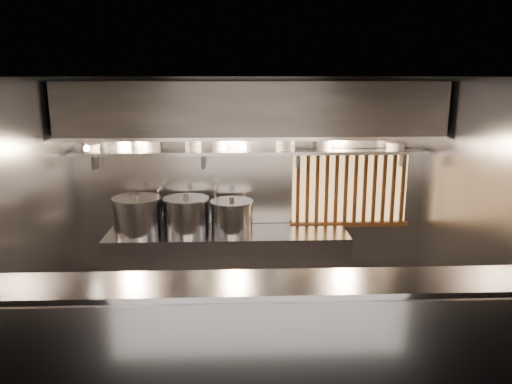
{
  "coord_description": "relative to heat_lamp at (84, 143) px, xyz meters",
  "views": [
    {
      "loc": [
        -0.19,
        -4.83,
        2.81
      ],
      "look_at": [
        0.03,
        0.55,
        1.55
      ],
      "focal_mm": 35.0,
      "sensor_mm": 36.0,
      "label": 1
    }
  ],
  "objects": [
    {
      "name": "heat_lamp",
      "position": [
        0.0,
        0.0,
        0.0
      ],
      "size": [
        0.25,
        0.35,
        0.2
      ],
      "color": "#9F9FA5",
      "rests_on": "exhaust_hood"
    },
    {
      "name": "wood_screen",
      "position": [
        3.2,
        0.6,
        -0.69
      ],
      "size": [
        1.56,
        0.09,
        1.04
      ],
      "color": "#FFBF72",
      "rests_on": "wall_back"
    },
    {
      "name": "bowl_shelf",
      "position": [
        1.9,
        0.47,
        -0.19
      ],
      "size": [
        4.4,
        0.34,
        0.04
      ],
      "primitive_type": "cube",
      "color": "#9F9FA5",
      "rests_on": "wall_back"
    },
    {
      "name": "bowl_stack_5",
      "position": [
        2.33,
        0.47,
        -0.1
      ],
      "size": [
        0.24,
        0.24,
        0.13
      ],
      "color": "silver",
      "rests_on": "bowl_shelf"
    },
    {
      "name": "wall_back",
      "position": [
        1.9,
        0.65,
        -0.67
      ],
      "size": [
        4.5,
        0.0,
        4.5
      ],
      "primitive_type": "plane",
      "rotation": [
        1.57,
        0.0,
        0.0
      ],
      "color": "gray",
      "rests_on": "floor"
    },
    {
      "name": "stock_pot_left",
      "position": [
        0.49,
        0.29,
        -0.94
      ],
      "size": [
        0.77,
        0.77,
        0.5
      ],
      "rotation": [
        0.0,
        0.0,
        0.35
      ],
      "color": "#9F9FA5",
      "rests_on": "cooking_bench"
    },
    {
      "name": "serving_counter",
      "position": [
        1.9,
        -1.81,
        -1.5
      ],
      "size": [
        4.5,
        0.56,
        1.13
      ],
      "color": "#9F9FA5",
      "rests_on": "floor"
    },
    {
      "name": "floor",
      "position": [
        1.9,
        -0.85,
        -2.07
      ],
      "size": [
        4.5,
        4.5,
        0.0
      ],
      "primitive_type": "plane",
      "color": "black",
      "rests_on": "ground"
    },
    {
      "name": "bowl_stack_4",
      "position": [
        1.51,
        0.47,
        -0.08
      ],
      "size": [
        0.2,
        0.2,
        0.17
      ],
      "color": "silver",
      "rests_on": "bowl_shelf"
    },
    {
      "name": "faucet_left",
      "position": [
        0.75,
        0.52,
        -0.76
      ],
      "size": [
        0.04,
        0.3,
        0.5
      ],
      "color": "silver",
      "rests_on": "wall_back"
    },
    {
      "name": "pendant_bulb",
      "position": [
        1.8,
        0.35,
        -0.11
      ],
      "size": [
        0.09,
        0.09,
        0.19
      ],
      "color": "#2D2D30",
      "rests_on": "exhaust_hood"
    },
    {
      "name": "bowl_stack_1",
      "position": [
        0.34,
        0.47,
        -0.1
      ],
      "size": [
        0.21,
        0.21,
        0.13
      ],
      "color": "silver",
      "rests_on": "bowl_shelf"
    },
    {
      "name": "cooking_bench",
      "position": [
        1.6,
        0.28,
        -1.62
      ],
      "size": [
        3.0,
        0.7,
        0.9
      ],
      "primitive_type": "cube",
      "color": "#9F9FA5",
      "rests_on": "floor"
    },
    {
      "name": "ceiling",
      "position": [
        1.9,
        -0.85,
        0.73
      ],
      "size": [
        4.5,
        4.5,
        0.0
      ],
      "primitive_type": "plane",
      "rotation": [
        3.14,
        0.0,
        0.0
      ],
      "color": "black",
      "rests_on": "wall_back"
    },
    {
      "name": "wall_left",
      "position": [
        -0.35,
        -0.85,
        -0.67
      ],
      "size": [
        0.0,
        3.0,
        3.0
      ],
      "primitive_type": "plane",
      "rotation": [
        1.57,
        0.0,
        1.57
      ],
      "color": "gray",
      "rests_on": "floor"
    },
    {
      "name": "faucet_right",
      "position": [
        1.45,
        0.52,
        -0.76
      ],
      "size": [
        0.04,
        0.3,
        0.5
      ],
      "color": "silver",
      "rests_on": "wall_back"
    },
    {
      "name": "bowl_stack_6",
      "position": [
        2.81,
        0.47,
        -0.1
      ],
      "size": [
        0.21,
        0.21,
        0.13
      ],
      "color": "silver",
      "rests_on": "bowl_shelf"
    },
    {
      "name": "bowl_stack_7",
      "position": [
        3.72,
        0.47,
        -0.12
      ],
      "size": [
        0.24,
        0.24,
        0.09
      ],
      "color": "silver",
      "rests_on": "bowl_shelf"
    },
    {
      "name": "wall_right",
      "position": [
        4.15,
        -0.85,
        -0.67
      ],
      "size": [
        0.0,
        3.0,
        3.0
      ],
      "primitive_type": "plane",
      "rotation": [
        1.57,
        0.0,
        -1.57
      ],
      "color": "gray",
      "rests_on": "floor"
    },
    {
      "name": "bowl_stack_0",
      "position": [
        -0.06,
        0.47,
        -0.12
      ],
      "size": [
        0.22,
        0.22,
        0.09
      ],
      "color": "silver",
      "rests_on": "bowl_shelf"
    },
    {
      "name": "exhaust_hood",
      "position": [
        1.9,
        0.25,
        0.36
      ],
      "size": [
        4.4,
        0.81,
        0.65
      ],
      "color": "#2D2D30",
      "rests_on": "ceiling"
    },
    {
      "name": "bowl_stack_3",
      "position": [
        1.19,
        0.47,
        -0.08
      ],
      "size": [
        0.22,
        0.22,
        0.17
      ],
      "color": "silver",
      "rests_on": "bowl_shelf"
    },
    {
      "name": "stock_pot_mid",
      "position": [
        1.65,
        0.3,
        -0.97
      ],
      "size": [
        0.7,
        0.7,
        0.44
      ],
      "rotation": [
        0.0,
        0.0,
        -0.39
      ],
      "color": "#9F9FA5",
      "rests_on": "cooking_bench"
    },
    {
      "name": "bowl_stack_2",
      "position": [
        0.68,
        0.47,
        -0.1
      ],
      "size": [
        0.23,
        0.23,
        0.13
      ],
      "color": "silver",
      "rests_on": "bowl_shelf"
    },
    {
      "name": "stock_pot_right",
      "position": [
        1.09,
        0.32,
        -0.95
      ],
      "size": [
        0.61,
        0.61,
        0.48
      ],
      "rotation": [
        0.0,
        0.0,
        -0.06
      ],
      "color": "#9F9FA5",
      "rests_on": "cooking_bench"
    }
  ]
}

